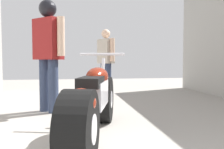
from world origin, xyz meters
TOP-DOWN VIEW (x-y plane):
  - ground_plane at (0.00, 3.23)m, footprint 15.53×15.53m
  - motorcycle_maroon_cruiser at (-0.46, 2.40)m, footprint 0.80×1.99m
  - mechanic_in_blue at (0.08, 5.64)m, footprint 0.41×0.62m
  - mechanic_with_helmet at (-1.08, 3.86)m, footprint 0.59×0.57m

SIDE VIEW (x-z plane):
  - ground_plane at x=0.00m, z-range 0.00..0.00m
  - motorcycle_maroon_cruiser at x=-0.46m, z-range -0.08..0.85m
  - mechanic_in_blue at x=0.08m, z-range 0.11..1.72m
  - mechanic_with_helmet at x=-1.08m, z-range 0.18..1.99m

